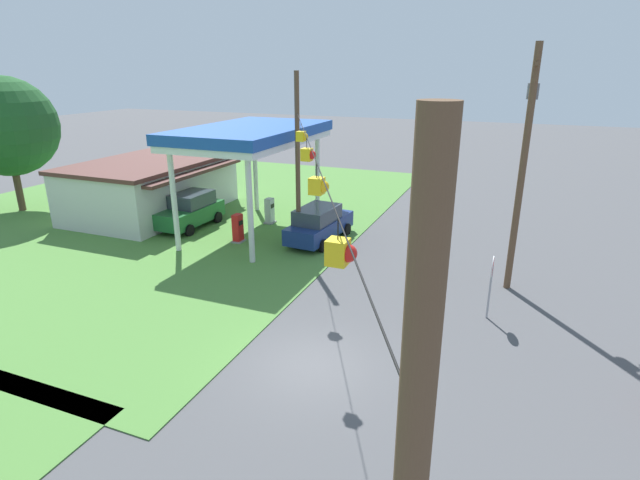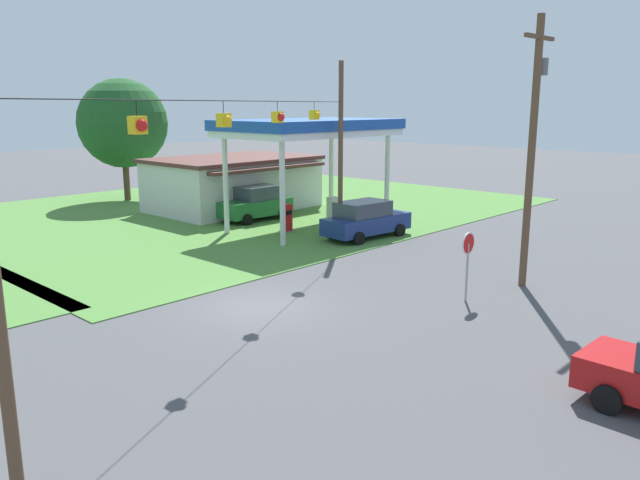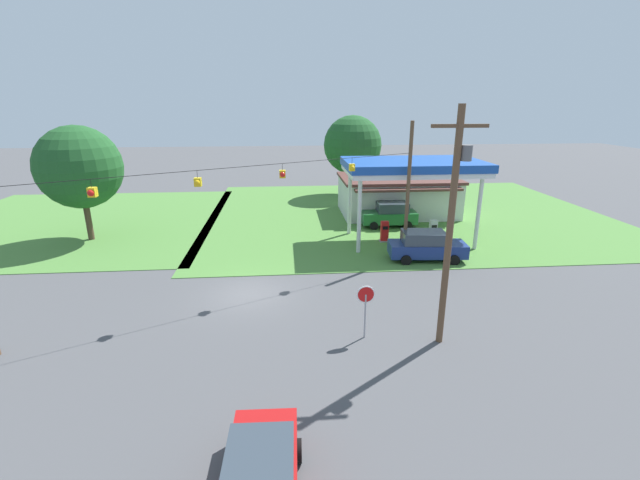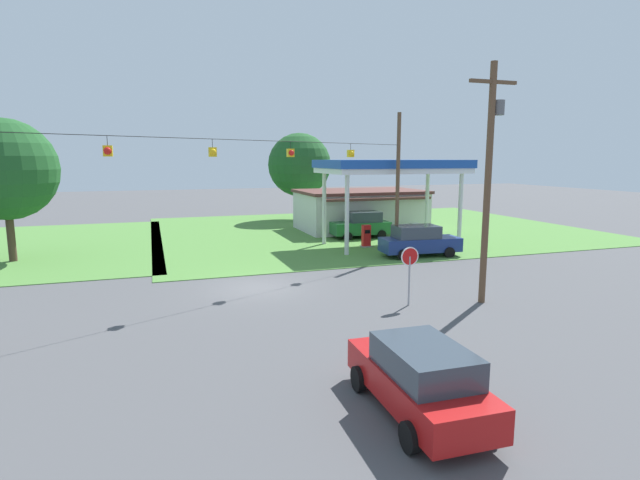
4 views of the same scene
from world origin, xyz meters
name	(u,v)px [view 3 (image 3 of 4)]	position (x,y,z in m)	size (l,w,h in m)	color
ground_plane	(249,294)	(0.00, 0.00, 0.00)	(160.00, 160.00, 0.00)	#4C4C4F
grass_verge_station_corner	(405,213)	(13.25, 16.53, 0.02)	(36.00, 28.00, 0.04)	#4C7F38
grass_verge_opposite_corner	(77,222)	(-16.00, 16.00, 0.02)	(24.00, 24.00, 0.04)	#4C7F38
gas_station_canopy	(413,168)	(11.25, 8.36, 5.49)	(9.74, 5.77, 6.02)	silver
gas_station_store	(397,195)	(12.43, 16.51, 1.74)	(10.44, 7.39, 3.44)	silver
fuel_pump_near	(384,232)	(9.40, 8.35, 0.75)	(0.71, 0.56, 1.58)	gray
fuel_pump_far	(433,231)	(13.10, 8.35, 0.75)	(0.71, 0.56, 1.58)	gray
car_at_pumps_front	(426,246)	(11.24, 4.36, 1.00)	(5.10, 2.40, 1.97)	navy
car_at_pumps_rear	(390,214)	(10.76, 12.36, 1.04)	(4.55, 2.17, 2.06)	#1E602D
stop_sign_roadside	(366,300)	(5.46, -4.92, 1.81)	(0.80, 0.08, 2.50)	#99999E
utility_pole_main	(452,219)	(8.72, -5.50, 5.57)	(2.20, 0.44, 9.96)	brown
signal_span_gantry	(244,208)	(0.00, -0.01, 4.85)	(20.21, 10.24, 8.89)	brown
tree_behind_station	(352,145)	(9.51, 24.98, 5.49)	(6.22, 6.22, 8.61)	#4C3828
tree_west_verge	(79,167)	(-12.61, 10.72, 5.48)	(5.94, 5.94, 8.46)	#4C3828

